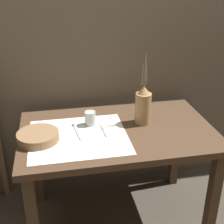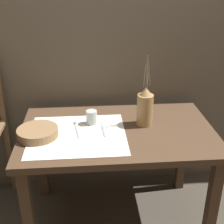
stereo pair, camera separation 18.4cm
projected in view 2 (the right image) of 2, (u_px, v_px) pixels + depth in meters
ground_plane at (117, 217)px, 2.20m from camera, size 12.00×12.00×0.00m
stone_wall_back at (111, 32)px, 2.11m from camera, size 7.00×0.06×2.40m
wooden_table at (117, 143)px, 1.94m from camera, size 1.18×0.73×0.71m
linen_cloth at (78, 135)px, 1.84m from camera, size 0.57×0.50×0.00m
pitcher_with_flowers at (145, 107)px, 1.91m from camera, size 0.10×0.10×0.45m
wooden_bowl at (38, 133)px, 1.81m from camera, size 0.24×0.24×0.05m
glass_tumbler_near at (92, 117)px, 1.95m from camera, size 0.07×0.07×0.09m
fork_inner at (52, 131)px, 1.87m from camera, size 0.02×0.19×0.00m
spoon_inner at (76, 126)px, 1.93m from camera, size 0.04×0.20×0.02m
fork_outer at (103, 129)px, 1.90m from camera, size 0.03×0.19×0.00m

